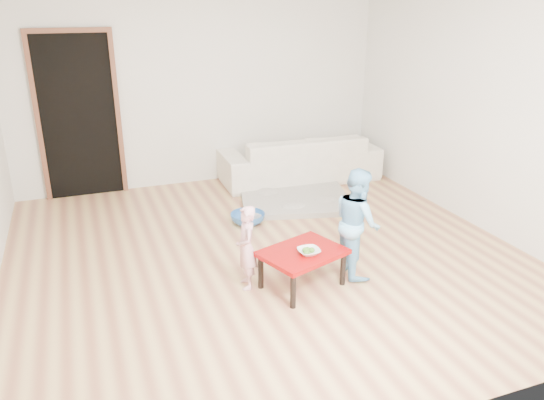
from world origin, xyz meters
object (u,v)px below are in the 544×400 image
sofa (299,158)px  basin (248,218)px  bowl (309,252)px  red_table (302,269)px  child_blue (357,222)px  child_pink (246,248)px

sofa → basin: bearing=48.7°
sofa → basin: size_ratio=5.58×
sofa → bowl: (-1.15, -2.87, 0.05)m
red_table → child_blue: child_blue is taller
child_pink → sofa: bearing=155.5°
red_table → bowl: (0.03, -0.08, 0.20)m
sofa → child_pink: child_pink is taller
bowl → child_blue: (0.55, 0.15, 0.14)m
red_table → basin: bearing=90.4°
red_table → bowl: bowl is taller
sofa → red_table: 3.03m
bowl → red_table: bearing=108.4°
bowl → sofa: bearing=68.1°
bowl → child_pink: bearing=153.0°
sofa → child_pink: (-1.64, -2.62, 0.06)m
red_table → basin: size_ratio=1.77×
red_table → child_pink: size_ratio=0.92×
sofa → red_table: bearing=69.1°
child_pink → child_blue: bearing=92.0°
sofa → basin: sofa is taller
sofa → child_pink: size_ratio=2.88×
sofa → bowl: bearing=70.1°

